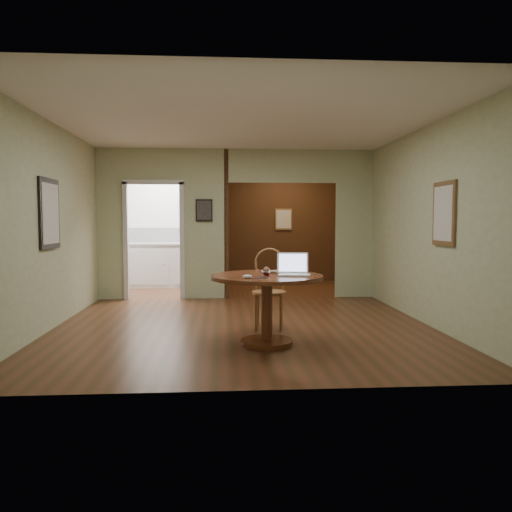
{
  "coord_description": "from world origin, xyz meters",
  "views": [
    {
      "loc": [
        -0.28,
        -6.55,
        1.4
      ],
      "look_at": [
        0.15,
        -0.2,
        0.96
      ],
      "focal_mm": 35.0,
      "sensor_mm": 36.0,
      "label": 1
    }
  ],
  "objects": [
    {
      "name": "mouse",
      "position": [
        -0.01,
        -1.28,
        0.82
      ],
      "size": [
        0.11,
        0.07,
        0.04
      ],
      "primitive_type": "ellipsoid",
      "rotation": [
        0.0,
        0.0,
        0.14
      ],
      "color": "white",
      "rests_on": "dining_table"
    },
    {
      "name": "wine_glass",
      "position": [
        0.21,
        -1.02,
        0.85
      ],
      "size": [
        0.09,
        0.09,
        0.1
      ],
      "primitive_type": null,
      "color": "white",
      "rests_on": "dining_table"
    },
    {
      "name": "dining_table",
      "position": [
        0.22,
        -0.95,
        0.59
      ],
      "size": [
        1.27,
        1.27,
        0.8
      ],
      "rotation": [
        0.0,
        0.0,
        -0.34
      ],
      "color": "brown",
      "rests_on": "ground"
    },
    {
      "name": "floor",
      "position": [
        0.0,
        0.0,
        0.0
      ],
      "size": [
        5.0,
        5.0,
        0.0
      ],
      "primitive_type": "plane",
      "color": "#432813",
      "rests_on": "ground"
    },
    {
      "name": "grocery_bag",
      "position": [
        -0.55,
        4.2,
        1.08
      ],
      "size": [
        0.28,
        0.24,
        0.27
      ],
      "primitive_type": "ellipsoid",
      "rotation": [
        0.0,
        0.0,
        0.04
      ],
      "color": "#CBB495",
      "rests_on": "kitchen_cabinet"
    },
    {
      "name": "room_shell",
      "position": [
        -0.47,
        3.1,
        1.29
      ],
      "size": [
        5.2,
        7.5,
        5.0
      ],
      "color": "white",
      "rests_on": "ground"
    },
    {
      "name": "kitchen_cabinet",
      "position": [
        -1.35,
        4.2,
        0.47
      ],
      "size": [
        2.06,
        0.6,
        0.94
      ],
      "color": "silver",
      "rests_on": "ground"
    },
    {
      "name": "pen",
      "position": [
        0.11,
        -1.25,
        0.8
      ],
      "size": [
        0.14,
        0.02,
        0.01
      ],
      "primitive_type": "cylinder",
      "rotation": [
        0.0,
        1.57,
        0.05
      ],
      "color": "navy",
      "rests_on": "dining_table"
    },
    {
      "name": "open_laptop",
      "position": [
        0.53,
        -0.97,
        0.86
      ],
      "size": [
        0.39,
        0.36,
        0.25
      ],
      "rotation": [
        0.0,
        0.0,
        -0.15
      ],
      "color": "white",
      "rests_on": "dining_table"
    },
    {
      "name": "closed_laptop",
      "position": [
        0.35,
        -0.74,
        0.81
      ],
      "size": [
        0.35,
        0.23,
        0.03
      ],
      "primitive_type": "imported",
      "rotation": [
        0.0,
        0.0,
        -0.04
      ],
      "color": "#B2B2B7",
      "rests_on": "dining_table"
    },
    {
      "name": "chair",
      "position": [
        0.34,
        -0.06,
        0.58
      ],
      "size": [
        0.51,
        0.51,
        1.05
      ],
      "rotation": [
        0.0,
        0.0,
        -0.16
      ],
      "color": "olive",
      "rests_on": "ground"
    }
  ]
}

